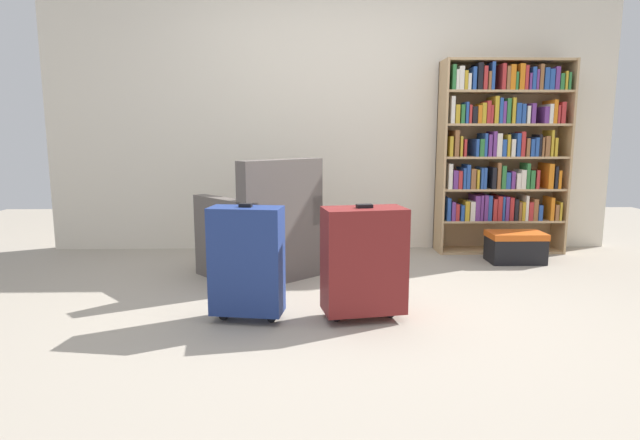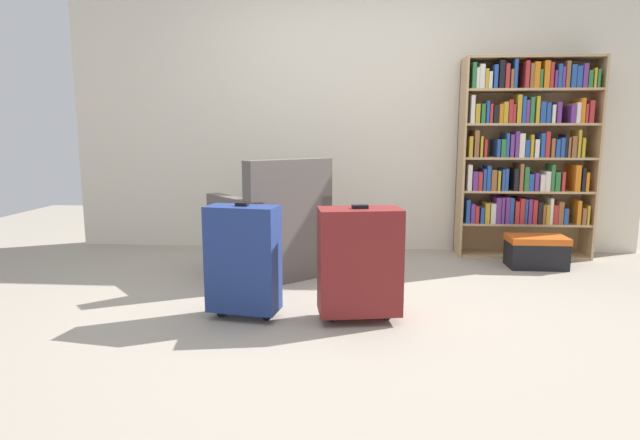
% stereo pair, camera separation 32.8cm
% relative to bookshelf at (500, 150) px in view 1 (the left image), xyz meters
% --- Properties ---
extents(ground_plane, '(9.16, 9.16, 0.00)m').
position_rel_bookshelf_xyz_m(ground_plane, '(-1.51, -1.70, -0.93)').
color(ground_plane, '#9E9384').
extents(back_wall, '(5.24, 0.10, 2.60)m').
position_rel_bookshelf_xyz_m(back_wall, '(-1.51, 0.22, 0.37)').
color(back_wall, beige).
rests_on(back_wall, ground).
extents(bookshelf, '(1.14, 0.31, 1.72)m').
position_rel_bookshelf_xyz_m(bookshelf, '(0.00, 0.00, 0.00)').
color(bookshelf, tan).
rests_on(bookshelf, ground).
extents(armchair, '(0.99, 0.99, 0.90)m').
position_rel_bookshelf_xyz_m(armchair, '(-2.10, -0.80, -0.61)').
color(armchair, '#59514C').
rests_on(armchair, ground).
extents(mug, '(0.12, 0.08, 0.10)m').
position_rel_bookshelf_xyz_m(mug, '(-1.52, -0.70, -0.88)').
color(mug, red).
rests_on(mug, ground).
extents(storage_box, '(0.46, 0.29, 0.26)m').
position_rel_bookshelf_xyz_m(storage_box, '(0.02, -0.43, -0.79)').
color(storage_box, black).
rests_on(storage_box, ground).
extents(suitcase_navy_blue, '(0.44, 0.26, 0.69)m').
position_rel_bookshelf_xyz_m(suitcase_navy_blue, '(-2.10, -1.79, -0.57)').
color(suitcase_navy_blue, navy).
rests_on(suitcase_navy_blue, ground).
extents(suitcase_dark_red, '(0.51, 0.33, 0.68)m').
position_rel_bookshelf_xyz_m(suitcase_dark_red, '(-1.42, -1.78, -0.58)').
color(suitcase_dark_red, maroon).
rests_on(suitcase_dark_red, ground).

